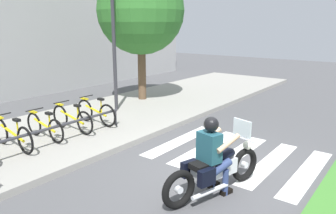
{
  "coord_description": "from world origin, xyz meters",
  "views": [
    {
      "loc": [
        -5.46,
        -3.05,
        2.96
      ],
      "look_at": [
        0.68,
        1.63,
        1.01
      ],
      "focal_mm": 34.81,
      "sensor_mm": 36.0,
      "label": 1
    }
  ],
  "objects_px": {
    "rider": "(213,150)",
    "tree_near_rack": "(141,11)",
    "bicycle_4": "(96,112)",
    "bike_rack": "(57,128)",
    "bicycle_1": "(12,134)",
    "bicycle_3": "(72,119)",
    "street_lamp": "(114,32)",
    "bicycle_2": "(45,126)",
    "motorcycle": "(215,169)"
  },
  "relations": [
    {
      "from": "bicycle_3",
      "to": "bicycle_4",
      "type": "bearing_deg",
      "value": -0.05
    },
    {
      "from": "motorcycle",
      "to": "street_lamp",
      "type": "distance_m",
      "value": 6.46
    },
    {
      "from": "bicycle_2",
      "to": "bike_rack",
      "type": "height_order",
      "value": "bicycle_2"
    },
    {
      "from": "motorcycle",
      "to": "bicycle_2",
      "type": "bearing_deg",
      "value": 95.5
    },
    {
      "from": "bike_rack",
      "to": "bicycle_1",
      "type": "bearing_deg",
      "value": 146.2
    },
    {
      "from": "bicycle_1",
      "to": "bike_rack",
      "type": "bearing_deg",
      "value": -33.8
    },
    {
      "from": "tree_near_rack",
      "to": "bicycle_4",
      "type": "bearing_deg",
      "value": -160.72
    },
    {
      "from": "street_lamp",
      "to": "bike_rack",
      "type": "bearing_deg",
      "value": -157.62
    },
    {
      "from": "bicycle_3",
      "to": "bike_rack",
      "type": "relative_size",
      "value": 0.44
    },
    {
      "from": "bicycle_4",
      "to": "tree_near_rack",
      "type": "bearing_deg",
      "value": 19.28
    },
    {
      "from": "bicycle_3",
      "to": "street_lamp",
      "type": "xyz_separation_m",
      "value": [
        2.38,
        0.77,
        2.23
      ]
    },
    {
      "from": "rider",
      "to": "bicycle_4",
      "type": "height_order",
      "value": "rider"
    },
    {
      "from": "bicycle_2",
      "to": "street_lamp",
      "type": "height_order",
      "value": "street_lamp"
    },
    {
      "from": "bicycle_1",
      "to": "bike_rack",
      "type": "height_order",
      "value": "bicycle_1"
    },
    {
      "from": "bicycle_3",
      "to": "rider",
      "type": "bearing_deg",
      "value": -95.68
    },
    {
      "from": "motorcycle",
      "to": "bicycle_3",
      "type": "distance_m",
      "value": 4.63
    },
    {
      "from": "bicycle_1",
      "to": "street_lamp",
      "type": "relative_size",
      "value": 0.38
    },
    {
      "from": "bicycle_2",
      "to": "bike_rack",
      "type": "xyz_separation_m",
      "value": [
        -0.0,
        -0.55,
        0.08
      ]
    },
    {
      "from": "street_lamp",
      "to": "rider",
      "type": "bearing_deg",
      "value": -117.88
    },
    {
      "from": "motorcycle",
      "to": "bike_rack",
      "type": "height_order",
      "value": "motorcycle"
    },
    {
      "from": "rider",
      "to": "bicycle_2",
      "type": "height_order",
      "value": "rider"
    },
    {
      "from": "bicycle_3",
      "to": "bike_rack",
      "type": "distance_m",
      "value": 1.0
    },
    {
      "from": "bicycle_1",
      "to": "tree_near_rack",
      "type": "height_order",
      "value": "tree_near_rack"
    },
    {
      "from": "bike_rack",
      "to": "street_lamp",
      "type": "relative_size",
      "value": 0.86
    },
    {
      "from": "bicycle_2",
      "to": "tree_near_rack",
      "type": "distance_m",
      "value": 5.92
    },
    {
      "from": "motorcycle",
      "to": "bicycle_2",
      "type": "relative_size",
      "value": 1.44
    },
    {
      "from": "rider",
      "to": "street_lamp",
      "type": "height_order",
      "value": "street_lamp"
    },
    {
      "from": "tree_near_rack",
      "to": "bicycle_2",
      "type": "bearing_deg",
      "value": -166.86
    },
    {
      "from": "street_lamp",
      "to": "bicycle_1",
      "type": "bearing_deg",
      "value": -169.26
    },
    {
      "from": "bicycle_1",
      "to": "bicycle_4",
      "type": "relative_size",
      "value": 1.06
    },
    {
      "from": "motorcycle",
      "to": "tree_near_rack",
      "type": "height_order",
      "value": "tree_near_rack"
    },
    {
      "from": "rider",
      "to": "bicycle_3",
      "type": "bearing_deg",
      "value": 84.32
    },
    {
      "from": "rider",
      "to": "tree_near_rack",
      "type": "relative_size",
      "value": 0.29
    },
    {
      "from": "bicycle_2",
      "to": "tree_near_rack",
      "type": "relative_size",
      "value": 0.31
    },
    {
      "from": "bike_rack",
      "to": "street_lamp",
      "type": "height_order",
      "value": "street_lamp"
    },
    {
      "from": "rider",
      "to": "bicycle_4",
      "type": "xyz_separation_m",
      "value": [
        1.28,
        4.59,
        -0.33
      ]
    },
    {
      "from": "bicycle_4",
      "to": "bike_rack",
      "type": "xyz_separation_m",
      "value": [
        -1.66,
        -0.55,
        0.05
      ]
    },
    {
      "from": "bicycle_1",
      "to": "tree_near_rack",
      "type": "xyz_separation_m",
      "value": [
        5.82,
        1.17,
        2.96
      ]
    },
    {
      "from": "motorcycle",
      "to": "bicycle_4",
      "type": "bearing_deg",
      "value": 75.28
    },
    {
      "from": "bicycle_2",
      "to": "street_lamp",
      "type": "distance_m",
      "value": 3.99
    },
    {
      "from": "bike_rack",
      "to": "street_lamp",
      "type": "bearing_deg",
      "value": 22.38
    },
    {
      "from": "motorcycle",
      "to": "bicycle_1",
      "type": "relative_size",
      "value": 1.3
    },
    {
      "from": "motorcycle",
      "to": "bicycle_1",
      "type": "xyz_separation_m",
      "value": [
        -1.27,
        4.61,
        0.04
      ]
    },
    {
      "from": "rider",
      "to": "bike_rack",
      "type": "bearing_deg",
      "value": 95.26
    },
    {
      "from": "bicycle_4",
      "to": "tree_near_rack",
      "type": "relative_size",
      "value": 0.32
    },
    {
      "from": "bicycle_2",
      "to": "bicycle_4",
      "type": "relative_size",
      "value": 0.96
    },
    {
      "from": "street_lamp",
      "to": "tree_near_rack",
      "type": "distance_m",
      "value": 1.97
    },
    {
      "from": "bicycle_2",
      "to": "bicycle_3",
      "type": "relative_size",
      "value": 0.92
    },
    {
      "from": "bicycle_3",
      "to": "tree_near_rack",
      "type": "xyz_separation_m",
      "value": [
        4.16,
        1.17,
        2.96
      ]
    },
    {
      "from": "bicycle_2",
      "to": "bicycle_3",
      "type": "distance_m",
      "value": 0.83
    }
  ]
}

